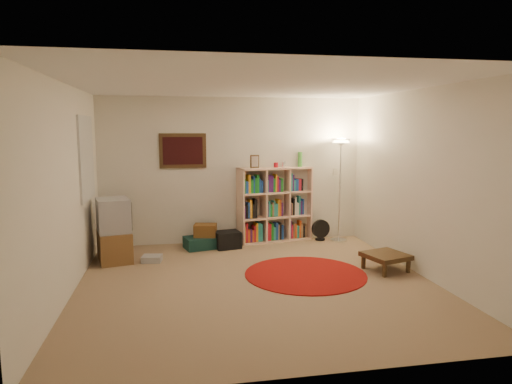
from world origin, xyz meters
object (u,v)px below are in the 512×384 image
(tv_stand, at_px, (114,231))
(side_table, at_px, (386,256))
(bookshelf, at_px, (274,205))
(suitcase, at_px, (203,242))
(floor_lamp, at_px, (341,156))
(floor_fan, at_px, (321,230))

(tv_stand, xyz_separation_m, side_table, (3.77, -1.18, -0.25))
(bookshelf, xyz_separation_m, suitcase, (-1.26, -0.29, -0.53))
(tv_stand, height_order, side_table, tv_stand)
(floor_lamp, relative_size, suitcase, 2.66)
(bookshelf, bearing_deg, suitcase, -177.83)
(bookshelf, xyz_separation_m, floor_lamp, (1.13, -0.24, 0.87))
(suitcase, distance_m, side_table, 2.95)
(floor_lamp, distance_m, suitcase, 2.77)
(tv_stand, bearing_deg, bookshelf, 3.13)
(floor_lamp, height_order, suitcase, floor_lamp)
(floor_lamp, height_order, floor_fan, floor_lamp)
(bookshelf, height_order, floor_lamp, floor_lamp)
(floor_fan, height_order, tv_stand, tv_stand)
(floor_lamp, height_order, side_table, floor_lamp)
(floor_fan, bearing_deg, bookshelf, 163.67)
(bookshelf, relative_size, suitcase, 2.30)
(floor_fan, bearing_deg, suitcase, 177.12)
(floor_lamp, bearing_deg, floor_fan, 160.77)
(bookshelf, distance_m, side_table, 2.33)
(side_table, bearing_deg, suitcase, 145.24)
(floor_fan, relative_size, tv_stand, 0.39)
(suitcase, bearing_deg, side_table, -48.72)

